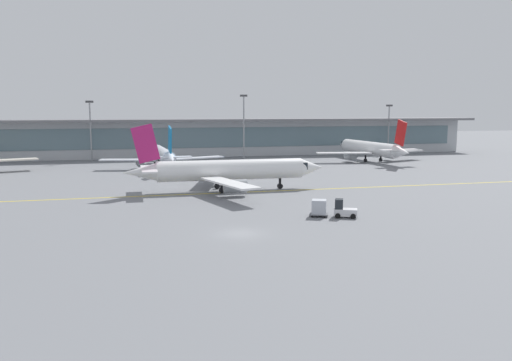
{
  "coord_description": "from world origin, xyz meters",
  "views": [
    {
      "loc": [
        -10.52,
        -49.07,
        12.3
      ],
      "look_at": [
        5.5,
        15.66,
        3.0
      ],
      "focal_mm": 36.36,
      "sensor_mm": 36.0,
      "label": 1
    }
  ],
  "objects": [
    {
      "name": "cargo_dolly_lead",
      "position": [
        10.49,
        5.76,
        1.05
      ],
      "size": [
        2.57,
        2.32,
        1.94
      ],
      "rotation": [
        0.0,
        0.0,
        -0.42
      ],
      "color": "#595B60",
      "rests_on": "ground_plane"
    },
    {
      "name": "gate_airplane_1",
      "position": [
        -3.56,
        59.31,
        2.74
      ],
      "size": [
        25.6,
        27.57,
        9.13
      ],
      "rotation": [
        0.0,
        0.0,
        1.63
      ],
      "color": "silver",
      "rests_on": "ground_plane"
    },
    {
      "name": "taxiing_regional_jet",
      "position": [
        3.99,
        26.82,
        3.05
      ],
      "size": [
        30.57,
        28.53,
        10.16
      ],
      "rotation": [
        0.0,
        0.0,
        0.0
      ],
      "color": "white",
      "rests_on": "ground_plane"
    },
    {
      "name": "terminal_concourse",
      "position": [
        0.0,
        85.38,
        4.92
      ],
      "size": [
        169.05,
        11.0,
        9.6
      ],
      "color": "#B2B7BC",
      "rests_on": "ground_plane"
    },
    {
      "name": "ground_plane",
      "position": [
        0.0,
        0.0,
        0.0
      ],
      "size": [
        400.0,
        400.0,
        0.0
      ],
      "primitive_type": "plane",
      "color": "slate"
    },
    {
      "name": "apron_light_mast_3",
      "position": [
        58.14,
        78.86,
        7.34
      ],
      "size": [
        1.8,
        0.36,
        13.32
      ],
      "color": "gray",
      "rests_on": "ground_plane"
    },
    {
      "name": "taxiway_centreline_stripe",
      "position": [
        4.39,
        24.82,
        0.0
      ],
      "size": [
        110.0,
        0.39,
        0.01
      ],
      "primitive_type": "cube",
      "rotation": [
        0.0,
        0.0,
        0.0
      ],
      "color": "yellow",
      "rests_on": "ground_plane"
    },
    {
      "name": "apron_light_mast_2",
      "position": [
        17.33,
        75.98,
        8.52
      ],
      "size": [
        1.8,
        0.36,
        15.64
      ],
      "color": "gray",
      "rests_on": "ground_plane"
    },
    {
      "name": "gate_airplane_2",
      "position": [
        44.61,
        62.11,
        3.0
      ],
      "size": [
        27.95,
        30.18,
        9.99
      ],
      "rotation": [
        0.0,
        0.0,
        1.66
      ],
      "color": "white",
      "rests_on": "ground_plane"
    },
    {
      "name": "apron_light_mast_1",
      "position": [
        -18.93,
        78.74,
        7.74
      ],
      "size": [
        1.8,
        0.36,
        14.1
      ],
      "color": "gray",
      "rests_on": "ground_plane"
    },
    {
      "name": "baggage_tug",
      "position": [
        13.04,
        4.63,
        0.89
      ],
      "size": [
        2.94,
        2.42,
        2.1
      ],
      "rotation": [
        0.0,
        0.0,
        -0.42
      ],
      "color": "silver",
      "rests_on": "ground_plane"
    }
  ]
}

